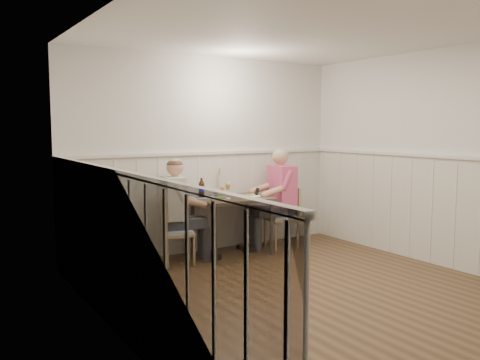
% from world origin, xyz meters
% --- Properties ---
extents(ground_plane, '(4.50, 4.50, 0.00)m').
position_xyz_m(ground_plane, '(0.00, 0.00, 0.00)').
color(ground_plane, '#462E1D').
extents(room_shell, '(4.04, 4.54, 2.60)m').
position_xyz_m(room_shell, '(0.00, 0.00, 1.52)').
color(room_shell, white).
rests_on(room_shell, ground).
extents(wainscot, '(4.00, 4.49, 1.34)m').
position_xyz_m(wainscot, '(0.00, 0.69, 0.69)').
color(wainscot, silver).
rests_on(wainscot, ground).
extents(dining_table, '(0.95, 0.70, 0.75)m').
position_xyz_m(dining_table, '(0.14, 1.84, 0.65)').
color(dining_table, '#4F4035').
rests_on(dining_table, ground).
extents(chair_right, '(0.46, 0.46, 0.84)m').
position_xyz_m(chair_right, '(0.97, 1.79, 0.45)').
color(chair_right, '#9D8657').
rests_on(chair_right, ground).
extents(chair_left, '(0.46, 0.46, 0.79)m').
position_xyz_m(chair_left, '(-0.71, 1.78, 0.43)').
color(chair_left, '#9D8657').
rests_on(chair_left, ground).
extents(man_in_pink, '(0.69, 0.48, 1.40)m').
position_xyz_m(man_in_pink, '(0.89, 1.82, 0.59)').
color(man_in_pink, '#3F3F47').
rests_on(man_in_pink, ground).
extents(diner_cream, '(0.65, 0.46, 1.31)m').
position_xyz_m(diner_cream, '(-0.64, 1.88, 0.55)').
color(diner_cream, '#3F3F47').
rests_on(diner_cream, ground).
extents(plate_man, '(0.24, 0.24, 0.06)m').
position_xyz_m(plate_man, '(0.35, 1.75, 0.77)').
color(plate_man, white).
rests_on(plate_man, dining_table).
extents(plate_diner, '(0.26, 0.26, 0.07)m').
position_xyz_m(plate_diner, '(-0.08, 1.76, 0.77)').
color(plate_diner, white).
rests_on(plate_diner, dining_table).
extents(beer_glass_a, '(0.07, 0.07, 0.18)m').
position_xyz_m(beer_glass_a, '(0.21, 2.06, 0.87)').
color(beer_glass_a, silver).
rests_on(beer_glass_a, dining_table).
extents(beer_glass_b, '(0.06, 0.06, 0.16)m').
position_xyz_m(beer_glass_b, '(0.08, 1.99, 0.85)').
color(beer_glass_b, silver).
rests_on(beer_glass_b, dining_table).
extents(beer_bottle, '(0.07, 0.07, 0.26)m').
position_xyz_m(beer_bottle, '(-0.20, 2.04, 0.87)').
color(beer_bottle, black).
rests_on(beer_bottle, dining_table).
extents(rolled_napkin, '(0.20, 0.08, 0.04)m').
position_xyz_m(rolled_napkin, '(0.31, 1.59, 0.77)').
color(rolled_napkin, white).
rests_on(rolled_napkin, dining_table).
extents(grass_vase, '(0.05, 0.05, 0.40)m').
position_xyz_m(grass_vase, '(0.11, 2.15, 0.93)').
color(grass_vase, silver).
rests_on(grass_vase, dining_table).
extents(gingham_mat, '(0.37, 0.33, 0.01)m').
position_xyz_m(gingham_mat, '(-0.18, 2.02, 0.75)').
color(gingham_mat, '#5B77AB').
rests_on(gingham_mat, dining_table).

